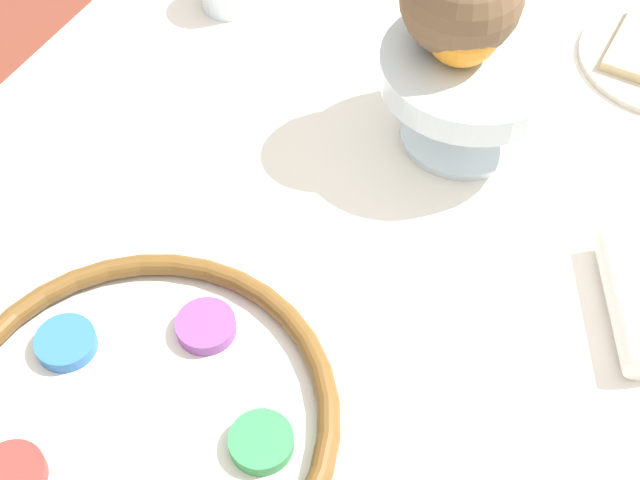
{
  "coord_description": "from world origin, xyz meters",
  "views": [
    {
      "loc": [
        -0.55,
        -0.16,
        1.41
      ],
      "look_at": [
        -0.11,
        0.07,
        0.76
      ],
      "focal_mm": 50.0,
      "sensor_mm": 36.0,
      "label": 1
    }
  ],
  "objects_px": {
    "orange_fruit": "(463,28)",
    "seder_plate": "(138,422)",
    "fruit_stand": "(470,78)",
    "napkin_roll": "(629,300)"
  },
  "relations": [
    {
      "from": "orange_fruit",
      "to": "seder_plate",
      "type": "bearing_deg",
      "value": 168.11
    },
    {
      "from": "fruit_stand",
      "to": "napkin_roll",
      "type": "xyz_separation_m",
      "value": [
        -0.14,
        -0.22,
        -0.06
      ]
    },
    {
      "from": "seder_plate",
      "to": "orange_fruit",
      "type": "height_order",
      "value": "orange_fruit"
    },
    {
      "from": "fruit_stand",
      "to": "napkin_roll",
      "type": "relative_size",
      "value": 1.27
    },
    {
      "from": "fruit_stand",
      "to": "orange_fruit",
      "type": "bearing_deg",
      "value": 123.51
    },
    {
      "from": "orange_fruit",
      "to": "napkin_roll",
      "type": "distance_m",
      "value": 0.3
    },
    {
      "from": "fruit_stand",
      "to": "napkin_roll",
      "type": "bearing_deg",
      "value": -121.99
    },
    {
      "from": "fruit_stand",
      "to": "napkin_roll",
      "type": "height_order",
      "value": "fruit_stand"
    },
    {
      "from": "fruit_stand",
      "to": "orange_fruit",
      "type": "xyz_separation_m",
      "value": [
        -0.01,
        0.01,
        0.06
      ]
    },
    {
      "from": "orange_fruit",
      "to": "napkin_roll",
      "type": "relative_size",
      "value": 0.51
    }
  ]
}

